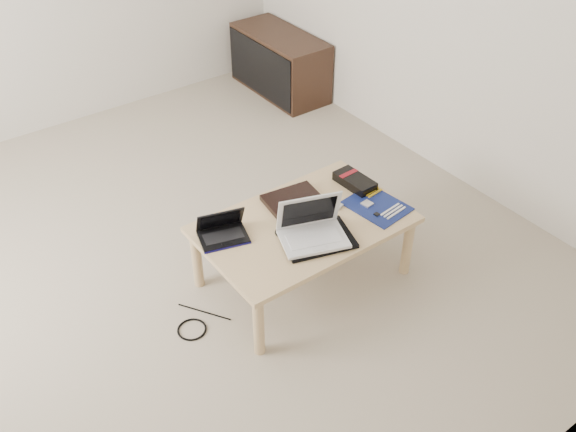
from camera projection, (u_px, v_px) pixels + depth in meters
ground at (176, 265)px, 3.72m from camera, size 4.00×4.00×0.00m
coffee_table at (304, 229)px, 3.42m from camera, size 1.10×0.70×0.40m
media_cabinet at (279, 63)px, 5.32m from camera, size 0.41×0.90×0.50m
book at (294, 202)px, 3.51m from camera, size 0.33×0.29×0.03m
netbook at (222, 231)px, 3.28m from camera, size 0.28×0.24×0.16m
tablet at (312, 216)px, 3.43m from camera, size 0.29×0.26×0.01m
remote at (325, 201)px, 3.53m from camera, size 0.11×0.21×0.02m
neoprene_sleeve at (317, 239)px, 3.27m from camera, size 0.42×0.35×0.02m
white_laptop at (312, 229)px, 3.24m from camera, size 0.39×0.33×0.23m
motherboard at (377, 206)px, 3.50m from camera, size 0.30×0.35×0.02m
gpu_box at (355, 181)px, 3.65m from camera, size 0.14×0.25×0.05m
cable_coil at (283, 232)px, 3.32m from camera, size 0.12×0.12×0.01m
floor_cable_coil at (192, 329)px, 3.32m from camera, size 0.17×0.17×0.01m
floor_cable_trail at (204, 312)px, 3.42m from camera, size 0.18×0.27×0.01m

